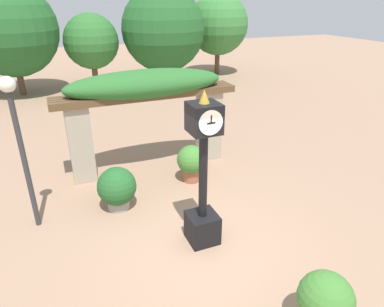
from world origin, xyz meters
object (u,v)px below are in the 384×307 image
object	(u,v)px
pedestal_clock	(203,181)
potted_plant_near_right	(191,161)
potted_plant_near_left	(117,188)
lamp_post	(18,130)
potted_plant_far_left	(325,300)

from	to	relation	value
pedestal_clock	potted_plant_near_right	bearing A→B (deg)	72.52
potted_plant_near_left	potted_plant_near_right	bearing A→B (deg)	15.29
pedestal_clock	lamp_post	world-z (taller)	lamp_post
potted_plant_near_left	potted_plant_far_left	world-z (taller)	potted_plant_near_left
potted_plant_near_right	lamp_post	size ratio (longest dim) A/B	0.31
potted_plant_near_right	lamp_post	world-z (taller)	lamp_post
pedestal_clock	lamp_post	size ratio (longest dim) A/B	0.96
pedestal_clock	potted_plant_near_right	xyz separation A→B (m)	(0.70, 2.22, -0.74)
potted_plant_near_right	potted_plant_far_left	xyz separation A→B (m)	(0.02, -4.60, 0.02)
pedestal_clock	lamp_post	distance (m)	3.43
potted_plant_near_left	potted_plant_far_left	xyz separation A→B (m)	(1.95, -4.07, 0.04)
pedestal_clock	lamp_post	xyz separation A→B (m)	(-2.87, 1.73, 0.77)
potted_plant_far_left	pedestal_clock	bearing A→B (deg)	106.72
lamp_post	potted_plant_near_left	bearing A→B (deg)	-1.23
potted_plant_near_right	pedestal_clock	bearing A→B (deg)	-107.48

